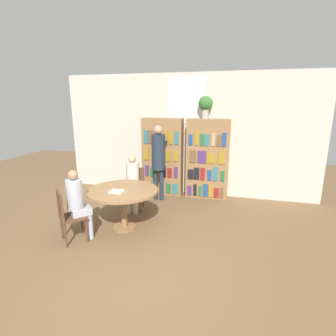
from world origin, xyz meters
The scene contains 12 objects.
ground_plane centered at (0.00, 0.00, 0.00)m, with size 16.00×16.00×0.00m, color brown.
wall_back centered at (0.00, 3.57, 1.51)m, with size 6.40×0.07×3.00m.
bookshelf_left centered at (-0.57, 3.38, 0.96)m, with size 1.01×0.34×1.93m.
bookshelf_right centered at (0.57, 3.38, 0.96)m, with size 1.01×0.34×1.93m.
flower_vase centered at (0.47, 3.38, 2.25)m, with size 0.33×0.33×0.52m.
reading_table centered at (-0.73, 1.29, 0.64)m, with size 1.29×1.29×0.76m.
chair_near_camera centered at (-1.41, 0.59, 0.51)m, with size 0.57×0.57×0.90m.
chair_left_side centered at (-0.90, 2.26, 0.51)m, with size 0.46×0.46×0.90m.
seated_reader_left centered at (-0.87, 2.08, 0.70)m, with size 0.32×0.40×1.24m.
seated_reader_right centered at (-1.29, 0.72, 0.70)m, with size 0.41×0.42×1.24m.
librarian_standing centered at (-0.52, 2.87, 1.11)m, with size 0.32×0.59×1.80m.
open_book_on_table centered at (-0.77, 1.13, 0.77)m, with size 0.24×0.18×0.03m.
Camera 1 is at (1.22, -2.88, 2.30)m, focal length 28.00 mm.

